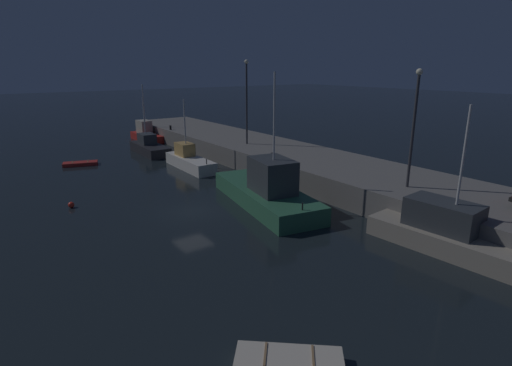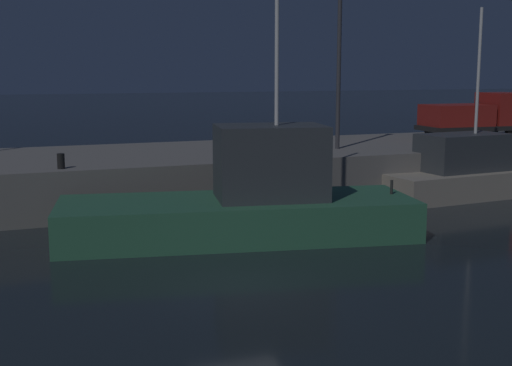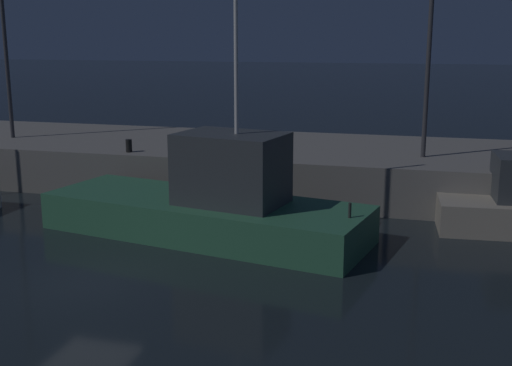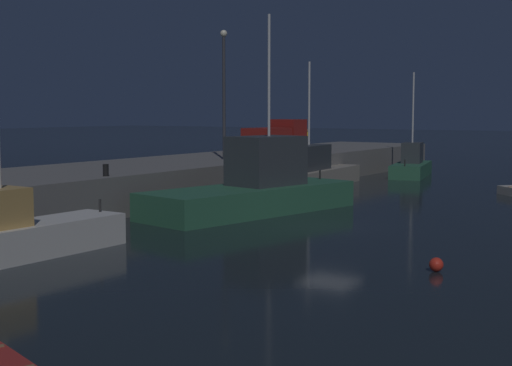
{
  "view_description": "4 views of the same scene",
  "coord_description": "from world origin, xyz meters",
  "px_view_note": "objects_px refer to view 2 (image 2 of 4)",
  "views": [
    {
      "loc": [
        25.46,
        -12.5,
        10.32
      ],
      "look_at": [
        2.14,
        4.31,
        1.98
      ],
      "focal_mm": 28.32,
      "sensor_mm": 36.0,
      "label": 1
    },
    {
      "loc": [
        -5.98,
        -16.16,
        5.64
      ],
      "look_at": [
        2.73,
        6.02,
        1.75
      ],
      "focal_mm": 48.41,
      "sensor_mm": 36.0,
      "label": 2
    },
    {
      "loc": [
        9.57,
        -16.22,
        7.15
      ],
      "look_at": [
        3.39,
        6.83,
        1.74
      ],
      "focal_mm": 45.79,
      "sensor_mm": 36.0,
      "label": 3
    },
    {
      "loc": [
        -28.51,
        -14.67,
        5.14
      ],
      "look_at": [
        2.84,
        5.77,
        1.41
      ],
      "focal_mm": 51.16,
      "sensor_mm": 36.0,
      "label": 4
    }
  ],
  "objects_px": {
    "fishing_boat_blue": "(246,203)",
    "lamp_post_east": "(339,46)",
    "fishing_trawler_red": "(475,173)",
    "bollard_west": "(61,161)",
    "utility_truck": "(476,115)"
  },
  "relations": [
    {
      "from": "fishing_boat_blue",
      "to": "lamp_post_east",
      "type": "xyz_separation_m",
      "value": [
        7.24,
        7.08,
        5.59
      ]
    },
    {
      "from": "fishing_trawler_red",
      "to": "bollard_west",
      "type": "height_order",
      "value": "fishing_trawler_red"
    },
    {
      "from": "lamp_post_east",
      "to": "utility_truck",
      "type": "distance_m",
      "value": 10.29
    },
    {
      "from": "fishing_trawler_red",
      "to": "lamp_post_east",
      "type": "bearing_deg",
      "value": 149.2
    },
    {
      "from": "lamp_post_east",
      "to": "bollard_west",
      "type": "height_order",
      "value": "lamp_post_east"
    },
    {
      "from": "fishing_trawler_red",
      "to": "fishing_boat_blue",
      "type": "distance_m",
      "value": 13.24
    },
    {
      "from": "fishing_trawler_red",
      "to": "bollard_west",
      "type": "relative_size",
      "value": 17.98
    },
    {
      "from": "lamp_post_east",
      "to": "bollard_west",
      "type": "distance_m",
      "value": 13.74
    },
    {
      "from": "fishing_boat_blue",
      "to": "utility_truck",
      "type": "xyz_separation_m",
      "value": [
        16.73,
        8.97,
        2.06
      ]
    },
    {
      "from": "lamp_post_east",
      "to": "fishing_trawler_red",
      "type": "bearing_deg",
      "value": -30.8
    },
    {
      "from": "fishing_trawler_red",
      "to": "lamp_post_east",
      "type": "distance_m",
      "value": 8.56
    },
    {
      "from": "utility_truck",
      "to": "fishing_boat_blue",
      "type": "bearing_deg",
      "value": -151.81
    },
    {
      "from": "fishing_trawler_red",
      "to": "lamp_post_east",
      "type": "relative_size",
      "value": 1.27
    },
    {
      "from": "lamp_post_east",
      "to": "bollard_west",
      "type": "xyz_separation_m",
      "value": [
        -12.8,
        -2.22,
        -4.47
      ]
    },
    {
      "from": "bollard_west",
      "to": "fishing_trawler_red",
      "type": "bearing_deg",
      "value": -3.18
    }
  ]
}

